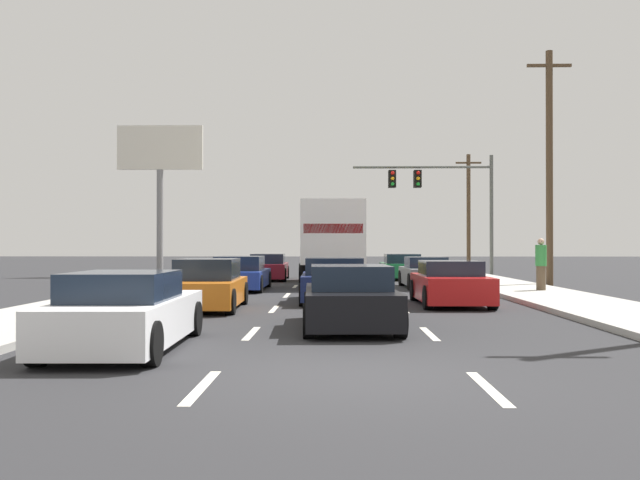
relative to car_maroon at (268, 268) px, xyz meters
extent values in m
plane|color=#2B2B2D|center=(3.28, 0.68, -0.59)|extent=(140.00, 140.00, 0.00)
cube|color=#B2AFA8|center=(10.02, -4.32, -0.52)|extent=(2.98, 80.00, 0.14)
cube|color=#B2AFA8|center=(-3.46, -4.32, -0.52)|extent=(2.98, 80.00, 0.14)
cube|color=silver|center=(1.58, -25.12, -0.59)|extent=(0.14, 2.00, 0.01)
cube|color=silver|center=(1.58, -20.12, -0.59)|extent=(0.14, 2.00, 0.01)
cube|color=silver|center=(1.58, -15.12, -0.59)|extent=(0.14, 2.00, 0.01)
cube|color=silver|center=(1.58, -10.12, -0.59)|extent=(0.14, 2.00, 0.01)
cube|color=silver|center=(1.58, -5.12, -0.59)|extent=(0.14, 2.00, 0.01)
cube|color=silver|center=(1.58, -0.12, -0.59)|extent=(0.14, 2.00, 0.01)
cube|color=silver|center=(1.58, 4.88, -0.59)|extent=(0.14, 2.00, 0.01)
cube|color=silver|center=(1.58, 9.88, -0.59)|extent=(0.14, 2.00, 0.01)
cube|color=silver|center=(1.58, 14.88, -0.59)|extent=(0.14, 2.00, 0.01)
cube|color=silver|center=(1.58, 19.88, -0.59)|extent=(0.14, 2.00, 0.01)
cube|color=silver|center=(1.58, 24.88, -0.59)|extent=(0.14, 2.00, 0.01)
cube|color=silver|center=(4.98, -25.12, -0.59)|extent=(0.14, 2.00, 0.01)
cube|color=silver|center=(4.98, -20.12, -0.59)|extent=(0.14, 2.00, 0.01)
cube|color=silver|center=(4.98, -15.12, -0.59)|extent=(0.14, 2.00, 0.01)
cube|color=silver|center=(4.98, -10.12, -0.59)|extent=(0.14, 2.00, 0.01)
cube|color=silver|center=(4.98, -5.12, -0.59)|extent=(0.14, 2.00, 0.01)
cube|color=silver|center=(4.98, -0.12, -0.59)|extent=(0.14, 2.00, 0.01)
cube|color=silver|center=(4.98, 4.88, -0.59)|extent=(0.14, 2.00, 0.01)
cube|color=silver|center=(4.98, 9.88, -0.59)|extent=(0.14, 2.00, 0.01)
cube|color=silver|center=(4.98, 14.88, -0.59)|extent=(0.14, 2.00, 0.01)
cube|color=silver|center=(4.98, 19.88, -0.59)|extent=(0.14, 2.00, 0.01)
cube|color=silver|center=(4.98, 24.88, -0.59)|extent=(0.14, 2.00, 0.01)
cube|color=maroon|center=(0.00, 0.04, -0.12)|extent=(1.89, 4.42, 0.67)
cube|color=#192333|center=(0.00, -0.16, 0.45)|extent=(1.62, 2.20, 0.46)
cylinder|color=black|center=(-0.87, 1.66, -0.27)|extent=(0.24, 0.65, 0.64)
cylinder|color=black|center=(0.78, 1.70, -0.27)|extent=(0.24, 0.65, 0.64)
cylinder|color=black|center=(-0.78, -1.62, -0.27)|extent=(0.24, 0.65, 0.64)
cylinder|color=black|center=(0.87, -1.57, -0.27)|extent=(0.24, 0.65, 0.64)
cube|color=#1E389E|center=(-0.35, -7.35, -0.14)|extent=(1.91, 4.56, 0.62)
cube|color=#192333|center=(-0.35, -7.62, 0.43)|extent=(1.67, 2.18, 0.53)
cylinder|color=black|center=(-1.24, -5.63, -0.27)|extent=(0.22, 0.64, 0.64)
cylinder|color=black|center=(0.52, -5.61, -0.27)|extent=(0.22, 0.64, 0.64)
cylinder|color=black|center=(-1.22, -9.08, -0.27)|extent=(0.22, 0.64, 0.64)
cylinder|color=black|center=(0.54, -9.07, -0.27)|extent=(0.22, 0.64, 0.64)
cube|color=orange|center=(-0.18, -15.16, -0.13)|extent=(1.80, 4.08, 0.64)
cube|color=#192333|center=(-0.18, -15.09, 0.47)|extent=(1.55, 2.05, 0.55)
cylinder|color=black|center=(-1.00, -13.71, -0.27)|extent=(0.24, 0.65, 0.64)
cylinder|color=black|center=(0.58, -13.67, -0.27)|extent=(0.24, 0.65, 0.64)
cylinder|color=black|center=(-0.93, -16.65, -0.27)|extent=(0.24, 0.65, 0.64)
cylinder|color=black|center=(0.65, -16.61, -0.27)|extent=(0.24, 0.65, 0.64)
cube|color=white|center=(-0.21, -22.14, -0.11)|extent=(1.79, 4.41, 0.68)
cube|color=#192333|center=(-0.21, -22.40, 0.45)|extent=(1.54, 2.08, 0.45)
cylinder|color=black|center=(-1.04, -20.51, -0.27)|extent=(0.23, 0.64, 0.64)
cylinder|color=black|center=(0.54, -20.48, -0.27)|extent=(0.23, 0.64, 0.64)
cylinder|color=black|center=(-0.97, -23.79, -0.27)|extent=(0.23, 0.64, 0.64)
cylinder|color=black|center=(0.61, -23.76, -0.27)|extent=(0.23, 0.64, 0.64)
cube|color=white|center=(3.09, -4.47, 1.60)|extent=(2.59, 6.22, 2.49)
cube|color=red|center=(3.14, -7.54, 1.73)|extent=(2.23, 0.08, 0.36)
cube|color=yellow|center=(3.01, -0.30, 0.73)|extent=(2.42, 2.23, 2.04)
cylinder|color=black|center=(1.82, -0.32, -0.11)|extent=(0.32, 0.97, 0.96)
cylinder|color=black|center=(4.20, -0.27, -0.11)|extent=(0.32, 0.97, 0.96)
cylinder|color=black|center=(1.92, -5.73, -0.11)|extent=(0.32, 0.97, 0.96)
cylinder|color=black|center=(4.30, -5.69, -0.11)|extent=(0.32, 0.97, 0.96)
cube|color=#141E4C|center=(3.16, -12.71, -0.11)|extent=(1.97, 4.23, 0.69)
cube|color=#192333|center=(3.16, -12.89, 0.48)|extent=(1.70, 1.92, 0.49)
cylinder|color=black|center=(2.25, -11.18, -0.27)|extent=(0.23, 0.64, 0.64)
cylinder|color=black|center=(4.01, -11.15, -0.27)|extent=(0.23, 0.64, 0.64)
cylinder|color=black|center=(2.31, -14.27, -0.27)|extent=(0.23, 0.64, 0.64)
cylinder|color=black|center=(4.07, -14.23, -0.27)|extent=(0.23, 0.64, 0.64)
cube|color=black|center=(3.48, -19.24, -0.12)|extent=(1.92, 4.24, 0.67)
cube|color=#192333|center=(3.49, -19.33, 0.45)|extent=(1.63, 2.11, 0.48)
cylinder|color=black|center=(2.60, -17.73, -0.27)|extent=(0.24, 0.65, 0.64)
cylinder|color=black|center=(4.26, -17.67, -0.27)|extent=(0.24, 0.65, 0.64)
cylinder|color=black|center=(2.71, -20.81, -0.27)|extent=(0.24, 0.65, 0.64)
cylinder|color=black|center=(4.36, -20.75, -0.27)|extent=(0.24, 0.65, 0.64)
cube|color=#196B38|center=(6.54, 1.17, -0.12)|extent=(1.91, 4.39, 0.66)
cube|color=#192333|center=(6.54, 0.84, 0.44)|extent=(1.66, 1.87, 0.46)
cylinder|color=black|center=(5.65, 2.80, -0.27)|extent=(0.23, 0.64, 0.64)
cylinder|color=black|center=(7.40, 2.82, -0.27)|extent=(0.23, 0.64, 0.64)
cylinder|color=black|center=(5.68, -0.48, -0.27)|extent=(0.23, 0.64, 0.64)
cylinder|color=black|center=(7.43, -0.46, -0.27)|extent=(0.23, 0.64, 0.64)
cube|color=slate|center=(6.82, -5.95, -0.12)|extent=(1.76, 4.21, 0.66)
cube|color=#192333|center=(6.81, -5.89, 0.42)|extent=(1.52, 1.84, 0.43)
cylinder|color=black|center=(6.00, -4.42, -0.27)|extent=(0.23, 0.64, 0.64)
cylinder|color=black|center=(7.58, -4.40, -0.27)|extent=(0.23, 0.64, 0.64)
cylinder|color=black|center=(6.05, -7.51, -0.27)|extent=(0.23, 0.64, 0.64)
cylinder|color=black|center=(7.63, -7.49, -0.27)|extent=(0.23, 0.64, 0.64)
cube|color=red|center=(6.46, -13.72, -0.10)|extent=(1.82, 4.07, 0.70)
cube|color=#192333|center=(6.46, -13.71, 0.45)|extent=(1.60, 1.86, 0.41)
cylinder|color=black|center=(5.61, -12.24, -0.27)|extent=(0.22, 0.64, 0.64)
cylinder|color=black|center=(7.30, -12.23, -0.27)|extent=(0.22, 0.64, 0.64)
cylinder|color=black|center=(5.62, -15.21, -0.27)|extent=(0.22, 0.64, 0.64)
cylinder|color=black|center=(7.31, -15.20, -0.27)|extent=(0.22, 0.64, 0.64)
cylinder|color=#595B56|center=(11.82, 4.62, 2.73)|extent=(0.20, 0.20, 6.64)
cylinder|color=#595B56|center=(8.02, 4.62, 5.39)|extent=(7.59, 0.14, 0.14)
cube|color=black|center=(7.77, 4.62, 4.74)|extent=(0.40, 0.56, 0.95)
sphere|color=red|center=(7.77, 4.31, 5.04)|extent=(0.20, 0.20, 0.20)
sphere|color=orange|center=(7.77, 4.31, 4.74)|extent=(0.20, 0.20, 0.20)
sphere|color=green|center=(7.77, 4.31, 4.44)|extent=(0.20, 0.20, 0.20)
cube|color=black|center=(6.38, 4.62, 4.74)|extent=(0.40, 0.56, 0.95)
sphere|color=red|center=(6.38, 4.31, 5.04)|extent=(0.20, 0.20, 0.20)
sphere|color=orange|center=(6.38, 4.31, 4.74)|extent=(0.20, 0.20, 0.20)
sphere|color=green|center=(6.38, 4.31, 4.44)|extent=(0.20, 0.20, 0.20)
cylinder|color=brown|center=(11.97, -5.05, 4.23)|extent=(0.28, 0.28, 9.64)
cube|color=brown|center=(11.97, -5.05, 8.44)|extent=(1.80, 0.12, 0.12)
cylinder|color=brown|center=(12.72, 15.65, 3.47)|extent=(0.28, 0.28, 8.13)
cube|color=brown|center=(12.72, 15.65, 6.94)|extent=(1.80, 0.12, 0.12)
cylinder|color=slate|center=(-6.48, 4.74, 2.35)|extent=(0.36, 0.36, 5.89)
cube|color=silver|center=(-6.48, 4.74, 6.53)|extent=(4.76, 0.20, 2.45)
cylinder|color=brown|center=(10.33, -9.34, -0.04)|extent=(0.32, 0.32, 0.83)
cylinder|color=#338C3F|center=(10.33, -9.34, 0.75)|extent=(0.38, 0.38, 0.73)
sphere|color=tan|center=(10.33, -9.34, 1.22)|extent=(0.23, 0.23, 0.23)
camera|label=1|loc=(3.15, -33.31, 1.10)|focal=38.73mm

